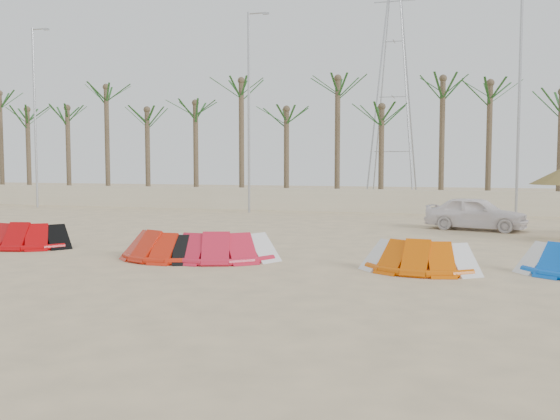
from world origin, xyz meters
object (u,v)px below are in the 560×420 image
(kite_red_left, at_px, (29,235))
(kite_red_right, at_px, (221,245))
(kite_red_mid, at_px, (162,245))
(car, at_px, (476,213))
(kite_orange, at_px, (420,255))

(kite_red_left, xyz_separation_m, kite_red_right, (7.10, -0.67, 0.00))
(kite_red_mid, bearing_deg, kite_red_left, 169.83)
(kite_red_left, distance_m, car, 17.29)
(kite_red_right, relative_size, kite_orange, 1.20)
(kite_red_left, distance_m, kite_orange, 12.74)
(kite_red_mid, relative_size, kite_orange, 1.07)
(kite_red_left, xyz_separation_m, kite_orange, (12.71, -0.89, -0.00))
(kite_red_left, distance_m, kite_red_mid, 5.44)
(kite_red_mid, height_order, car, car)
(kite_orange, distance_m, car, 10.81)
(kite_red_mid, xyz_separation_m, car, (8.88, 10.77, 0.28))
(kite_red_right, xyz_separation_m, kite_orange, (5.60, -0.22, -0.00))
(car, bearing_deg, kite_red_right, 160.66)
(kite_red_left, bearing_deg, kite_orange, -4.02)
(kite_orange, bearing_deg, kite_red_left, 175.98)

